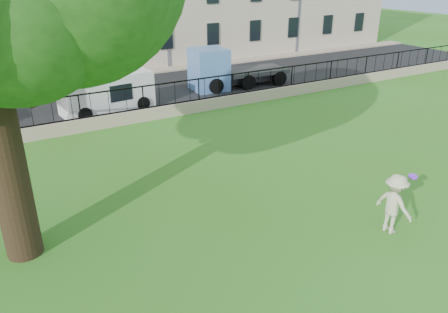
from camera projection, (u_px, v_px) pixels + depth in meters
ground at (304, 244)px, 11.84m from camera, size 120.00×120.00×0.00m
retaining_wall at (144, 115)px, 21.22m from camera, size 50.00×0.40×0.60m
iron_railing at (143, 98)px, 20.88m from camera, size 50.00×0.05×1.13m
street at (115, 98)px, 25.05m from camera, size 60.00×9.00×0.01m
sidewalk at (91, 78)px, 29.15m from camera, size 60.00×1.40×0.12m
man at (394, 204)px, 12.07m from camera, size 0.71×1.17×1.76m
frisbee at (413, 177)px, 12.80m from camera, size 0.31×0.30×0.12m
white_van at (107, 93)px, 22.35m from camera, size 4.80×2.35×1.94m
blue_truck at (238, 66)px, 26.99m from camera, size 6.06×2.54×2.48m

